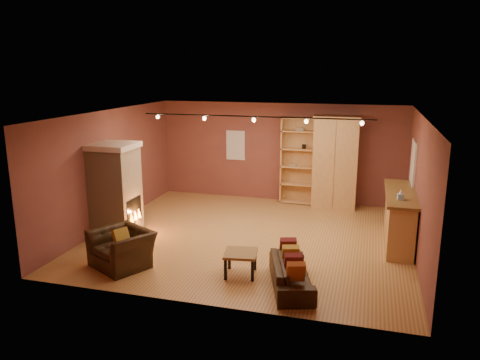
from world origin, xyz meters
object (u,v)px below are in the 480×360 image
(armoire, at_px, (335,162))
(loveseat, at_px, (291,268))
(fireplace, at_px, (116,189))
(bookcase, at_px, (299,160))
(coffee_table, at_px, (241,256))
(bar_counter, at_px, (399,217))
(armchair, at_px, (122,242))

(armoire, distance_m, loveseat, 5.24)
(fireplace, xyz_separation_m, armoire, (4.66, 3.53, 0.20))
(bookcase, height_order, coffee_table, bookcase)
(armoire, relative_size, bar_counter, 1.04)
(fireplace, height_order, bookcase, bookcase)
(fireplace, xyz_separation_m, bar_counter, (6.24, 1.11, -0.47))
(armoire, height_order, loveseat, armoire)
(armchair, bearing_deg, armoire, 83.22)
(bar_counter, relative_size, armchair, 1.86)
(loveseat, bearing_deg, fireplace, 52.97)
(armoire, bearing_deg, armchair, -125.18)
(bar_counter, distance_m, armchair, 5.88)
(armoire, bearing_deg, coffee_table, -104.81)
(bookcase, distance_m, coffee_table, 5.19)
(armchair, height_order, coffee_table, armchair)
(coffee_table, bearing_deg, loveseat, -12.92)
(fireplace, xyz_separation_m, loveseat, (4.34, -1.62, -0.72))
(bookcase, distance_m, loveseat, 5.46)
(loveseat, relative_size, armchair, 1.32)
(bookcase, height_order, armchair, bookcase)
(loveseat, xyz_separation_m, coffee_table, (-0.98, 0.23, 0.04))
(bar_counter, bearing_deg, armchair, -152.42)
(bookcase, height_order, armoire, armoire)
(fireplace, distance_m, loveseat, 4.69)
(bar_counter, xyz_separation_m, loveseat, (-1.90, -2.72, -0.25))
(bar_counter, bearing_deg, armoire, 123.19)
(fireplace, distance_m, coffee_table, 3.69)
(loveseat, bearing_deg, bar_counter, -51.52)
(bookcase, xyz_separation_m, bar_counter, (2.60, -2.62, -0.65))
(armoire, xyz_separation_m, armchair, (-3.63, -5.14, -0.78))
(coffee_table, bearing_deg, bar_counter, 40.87)
(bookcase, bearing_deg, loveseat, -82.51)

